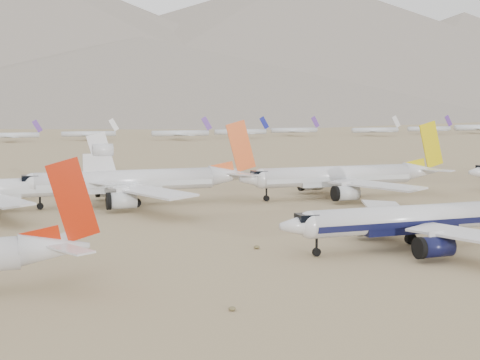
{
  "coord_description": "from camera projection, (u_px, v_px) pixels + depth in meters",
  "views": [
    {
      "loc": [
        -66.63,
        -84.12,
        23.14
      ],
      "look_at": [
        -21.45,
        49.15,
        7.0
      ],
      "focal_mm": 50.0,
      "sensor_mm": 36.0,
      "label": 1
    }
  ],
  "objects": [
    {
      "name": "row2_gold_tail",
      "position": [
        345.0,
        176.0,
        164.97
      ],
      "size": [
        52.73,
        51.57,
        18.77
      ],
      "color": "silver",
      "rests_on": "ground"
    },
    {
      "name": "row2_orange_tail",
      "position": [
        136.0,
        181.0,
        152.85
      ],
      "size": [
        54.11,
        52.94,
        19.3
      ],
      "color": "silver",
      "rests_on": "ground"
    },
    {
      "name": "distant_storage_row",
      "position": [
        232.0,
        132.0,
        449.18
      ],
      "size": [
        655.49,
        59.24,
        15.38
      ],
      "color": "silver",
      "rests_on": "ground"
    },
    {
      "name": "row2_white_trijet",
      "position": [
        0.0,
        189.0,
        143.39
      ],
      "size": [
        47.99,
        46.9,
        17.01
      ],
      "color": "silver",
      "rests_on": "ground"
    },
    {
      "name": "main_airliner",
      "position": [
        426.0,
        219.0,
        107.32
      ],
      "size": [
        48.55,
        47.42,
        17.13
      ],
      "color": "silver",
      "rests_on": "ground"
    },
    {
      "name": "ground",
      "position": [
        474.0,
        254.0,
        103.04
      ],
      "size": [
        7000.0,
        7000.0,
        0.0
      ],
      "primitive_type": "plane",
      "color": "#917B54",
      "rests_on": "ground"
    },
    {
      "name": "foothills",
      "position": [
        333.0,
        81.0,
        1298.35
      ],
      "size": [
        4637.5,
        1395.0,
        155.0
      ],
      "color": "slate",
      "rests_on": "ground"
    },
    {
      "name": "mountain_range",
      "position": [
        68.0,
        36.0,
        1654.34
      ],
      "size": [
        7354.0,
        3024.0,
        470.0
      ],
      "color": "slate",
      "rests_on": "ground"
    }
  ]
}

